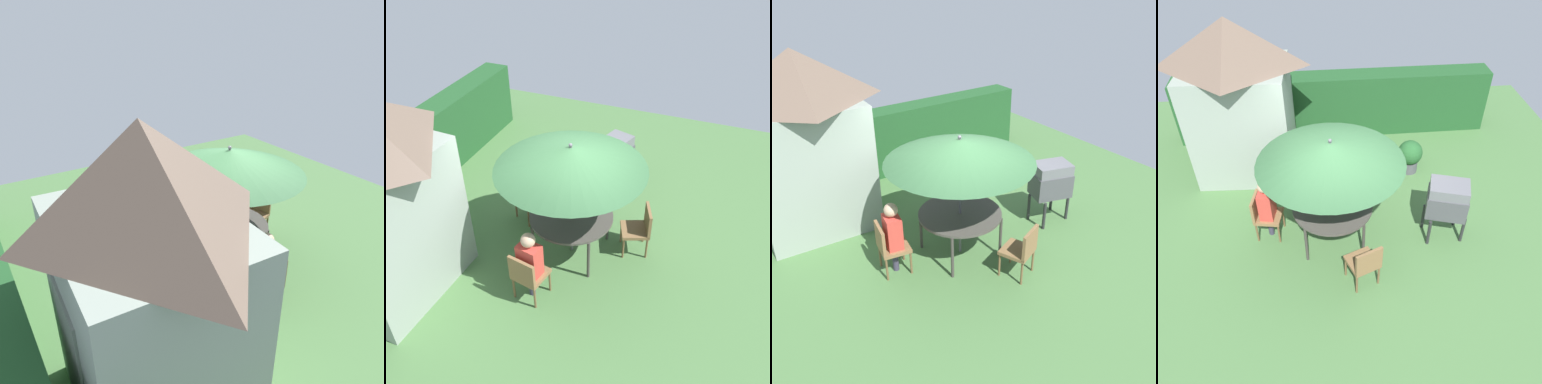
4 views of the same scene
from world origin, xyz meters
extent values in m
plane|color=#47703D|center=(0.00, 0.00, 0.00)|extent=(11.00, 11.00, 0.00)
cube|color=gray|center=(-1.97, 2.15, 1.19)|extent=(2.05, 1.66, 2.39)
pyramid|color=brown|center=(-1.97, 2.15, 2.84)|extent=(2.17, 1.76, 0.91)
cube|color=slate|center=(-1.93, 2.94, 0.93)|extent=(0.83, 0.07, 1.86)
cylinder|color=#47423D|center=(-0.29, -0.15, 0.77)|extent=(1.40, 1.40, 0.04)
cylinder|color=#3C3834|center=(-0.78, -0.64, 0.38)|extent=(0.05, 0.05, 0.75)
cylinder|color=#3C3834|center=(0.20, -0.64, 0.38)|extent=(0.05, 0.05, 0.75)
cylinder|color=#3C3834|center=(-0.78, 0.34, 0.38)|extent=(0.05, 0.05, 0.75)
cylinder|color=#3C3834|center=(0.20, 0.34, 0.38)|extent=(0.05, 0.05, 0.75)
cylinder|color=#4C4C51|center=(-0.29, -0.15, 1.06)|extent=(0.04, 0.04, 2.11)
cone|color=#2D5633|center=(-0.29, -0.15, 1.92)|extent=(2.40, 2.40, 0.38)
sphere|color=#4C4C51|center=(-0.29, -0.15, 2.14)|extent=(0.06, 0.06, 0.06)
cube|color=#47474C|center=(1.72, -0.27, 0.78)|extent=(0.82, 0.68, 0.45)
cube|color=slate|center=(1.72, -0.27, 1.10)|extent=(0.78, 0.65, 0.20)
cylinder|color=#262628|center=(1.41, -0.48, 0.28)|extent=(0.06, 0.06, 0.55)
cylinder|color=#262628|center=(2.03, -0.48, 0.28)|extent=(0.06, 0.06, 0.55)
cylinder|color=#262628|center=(1.41, -0.06, 0.28)|extent=(0.06, 0.06, 0.55)
cylinder|color=#262628|center=(2.03, -0.06, 0.28)|extent=(0.06, 0.06, 0.55)
cube|color=olive|center=(-1.44, 0.05, 0.45)|extent=(0.53, 0.53, 0.06)
cube|color=olive|center=(-1.64, 0.09, 0.68)|extent=(0.13, 0.46, 0.45)
cylinder|color=brown|center=(-1.60, 0.29, 0.23)|extent=(0.04, 0.04, 0.45)
cylinder|color=brown|center=(-1.67, -0.11, 0.23)|extent=(0.04, 0.04, 0.45)
cylinder|color=brown|center=(-1.21, 0.22, 0.23)|extent=(0.04, 0.04, 0.45)
cylinder|color=brown|center=(-1.28, -0.18, 0.23)|extent=(0.04, 0.04, 0.45)
cube|color=olive|center=(0.12, -1.15, 0.45)|extent=(0.60, 0.60, 0.06)
cube|color=olive|center=(0.19, -1.35, 0.68)|extent=(0.45, 0.22, 0.45)
cylinder|color=brown|center=(0.00, -1.41, 0.23)|extent=(0.04, 0.04, 0.45)
cylinder|color=brown|center=(0.38, -1.27, 0.23)|extent=(0.04, 0.04, 0.45)
cylinder|color=brown|center=(-0.14, -1.04, 0.23)|extent=(0.04, 0.04, 0.45)
cylinder|color=brown|center=(0.23, -0.89, 0.23)|extent=(0.04, 0.04, 0.45)
cube|color=olive|center=(0.26, 0.92, 0.45)|extent=(0.62, 0.62, 0.06)
cube|color=olive|center=(0.35, 1.10, 0.68)|extent=(0.43, 0.25, 0.45)
cylinder|color=brown|center=(0.52, 1.00, 0.23)|extent=(0.04, 0.04, 0.45)
cylinder|color=brown|center=(0.17, 1.19, 0.23)|extent=(0.04, 0.04, 0.45)
cylinder|color=brown|center=(0.34, 0.65, 0.23)|extent=(0.04, 0.04, 0.45)
cylinder|color=brown|center=(-0.01, 0.83, 0.23)|extent=(0.04, 0.04, 0.45)
cylinder|color=#4C4C51|center=(1.52, 1.70, 0.13)|extent=(0.37, 0.37, 0.26)
sphere|color=#235628|center=(1.52, 1.70, 0.48)|extent=(0.53, 0.53, 0.53)
cube|color=#CC3D33|center=(-1.44, 0.05, 0.76)|extent=(0.30, 0.38, 0.55)
sphere|color=tan|center=(-1.44, 0.05, 1.15)|extent=(0.22, 0.22, 0.22)
cylinder|color=#383347|center=(-1.44, 0.05, 0.24)|extent=(0.10, 0.10, 0.48)
camera|label=1|loc=(-4.62, 3.37, 4.04)|focal=35.52mm
camera|label=2|loc=(-5.44, -2.29, 5.45)|focal=40.68mm
camera|label=3|loc=(-3.74, -5.12, 4.53)|focal=39.82mm
camera|label=4|loc=(-0.50, -5.26, 5.57)|focal=37.62mm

